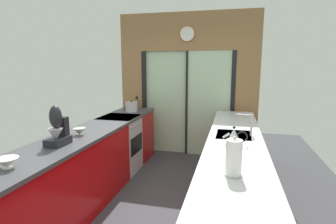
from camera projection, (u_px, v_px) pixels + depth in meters
name	position (u px, v px, depth m)	size (l,w,h in m)	color
ground_plane	(163.00, 196.00, 3.62)	(5.04, 7.60, 0.02)	#38383D
back_wall_unit	(187.00, 76.00, 5.07)	(2.64, 0.12, 2.70)	olive
left_counter_run	(83.00, 170.00, 3.31)	(0.62, 3.80, 0.92)	#AD0C0F
right_counter_run	(234.00, 179.00, 3.04)	(0.62, 3.80, 0.92)	#AD0C0F
sink_faucet	(249.00, 121.00, 3.13)	(0.19, 0.02, 0.26)	#B7BABC
oven_range	(120.00, 144.00, 4.38)	(0.60, 0.60, 0.92)	#B7BABC
mixing_bowl_near	(7.00, 163.00, 2.16)	(0.18, 0.18, 0.09)	silver
mixing_bowl_far	(80.00, 131.00, 3.17)	(0.15, 0.15, 0.09)	gray
knife_block	(137.00, 104.00, 5.02)	(0.08, 0.14, 0.26)	brown
stand_mixer	(57.00, 130.00, 2.76)	(0.17, 0.27, 0.42)	black
stock_pot	(132.00, 107.00, 4.76)	(0.21, 0.21, 0.20)	#B7BABC
kettle	(234.00, 137.00, 2.76)	(0.26, 0.17, 0.21)	#B7BABC
soap_bottle	(234.00, 154.00, 2.23)	(0.06, 0.06, 0.21)	#D1CC4C
paper_towel_roll	(234.00, 158.00, 2.00)	(0.14, 0.14, 0.31)	#B7BABC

